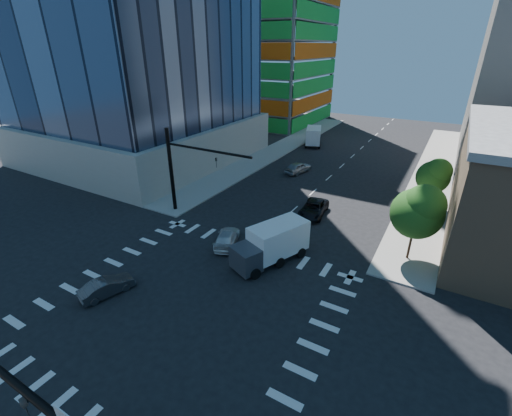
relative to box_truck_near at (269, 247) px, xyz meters
The scene contains 14 objects.
ground 8.17m from the box_truck_near, 107.11° to the right, with size 160.00×160.00×0.00m, color black.
road_markings 8.17m from the box_truck_near, 107.11° to the right, with size 20.00×20.00×0.01m, color silver.
sidewalk_ne 33.90m from the box_truck_near, 72.59° to the left, with size 5.00×60.00×0.15m, color gray.
sidewalk_nw 35.60m from the box_truck_near, 114.70° to the left, with size 5.00×60.00×0.15m, color gray.
construction_building 66.08m from the box_truck_near, 118.77° to the left, with size 25.16×34.50×70.60m.
signal_mast_nw 13.56m from the box_truck_near, 162.85° to the left, with size 10.20×0.40×9.00m.
tree_south 12.43m from the box_truck_near, 31.21° to the left, with size 4.16×4.16×6.82m.
tree_north 21.21m from the box_truck_near, 59.90° to the left, with size 3.54×3.52×5.78m.
car_nb_far 10.39m from the box_truck_near, 90.11° to the left, with size 2.40×5.21×1.45m, color black.
car_sb_near 4.80m from the box_truck_near, behind, with size 1.85×4.54×1.32m, color white.
car_sb_mid 23.20m from the box_truck_near, 107.50° to the left, with size 1.88×4.68×1.59m, color #A5A8AD.
car_sb_cross 12.74m from the box_truck_near, 130.90° to the right, with size 1.36×3.90×1.28m, color #414145.
box_truck_near is the anchor object (origin of this frame).
box_truck_far 39.53m from the box_truck_near, 105.96° to the left, with size 4.65×6.89×3.33m.
Camera 1 is at (13.58, -13.93, 16.60)m, focal length 24.00 mm.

